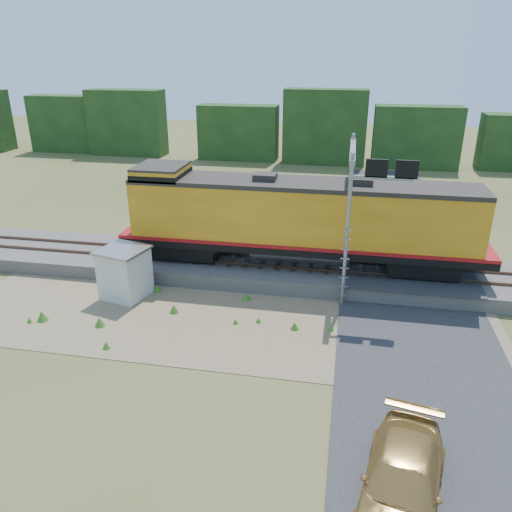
% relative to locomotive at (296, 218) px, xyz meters
% --- Properties ---
extents(ground, '(140.00, 140.00, 0.00)m').
position_rel_locomotive_xyz_m(ground, '(-0.87, -6.00, -3.49)').
color(ground, '#475123').
rests_on(ground, ground).
extents(ballast, '(70.00, 5.00, 0.80)m').
position_rel_locomotive_xyz_m(ballast, '(-0.87, 0.00, -3.09)').
color(ballast, slate).
rests_on(ballast, ground).
extents(rails, '(70.00, 1.54, 0.16)m').
position_rel_locomotive_xyz_m(rails, '(-0.87, 0.00, -2.61)').
color(rails, brown).
rests_on(rails, ballast).
extents(dirt_shoulder, '(26.00, 8.00, 0.03)m').
position_rel_locomotive_xyz_m(dirt_shoulder, '(-2.87, -5.50, -3.47)').
color(dirt_shoulder, '#8C7754').
rests_on(dirt_shoulder, ground).
extents(road, '(7.00, 66.00, 0.86)m').
position_rel_locomotive_xyz_m(road, '(6.13, -5.26, -3.40)').
color(road, '#38383A').
rests_on(road, ground).
extents(tree_line_north, '(130.00, 3.00, 6.50)m').
position_rel_locomotive_xyz_m(tree_line_north, '(-0.87, 32.00, -0.42)').
color(tree_line_north, '#193714').
rests_on(tree_line_north, ground).
extents(weed_clumps, '(15.00, 6.20, 0.56)m').
position_rel_locomotive_xyz_m(weed_clumps, '(-4.37, -5.90, -3.49)').
color(weed_clumps, '#387521').
rests_on(weed_clumps, ground).
extents(locomotive, '(19.87, 3.03, 5.13)m').
position_rel_locomotive_xyz_m(locomotive, '(0.00, 0.00, 0.00)').
color(locomotive, black).
rests_on(locomotive, rails).
extents(shed, '(2.68, 2.68, 2.63)m').
position_rel_locomotive_xyz_m(shed, '(-8.28, -3.90, -2.16)').
color(shed, silver).
rests_on(shed, ground).
extents(signal_gantry, '(3.03, 6.20, 7.64)m').
position_rel_locomotive_xyz_m(signal_gantry, '(3.15, -0.68, 2.20)').
color(signal_gantry, gray).
rests_on(signal_gantry, ground).
extents(car, '(3.20, 5.65, 1.54)m').
position_rel_locomotive_xyz_m(car, '(4.69, -14.49, -2.72)').
color(car, '#AB833F').
rests_on(car, ground).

